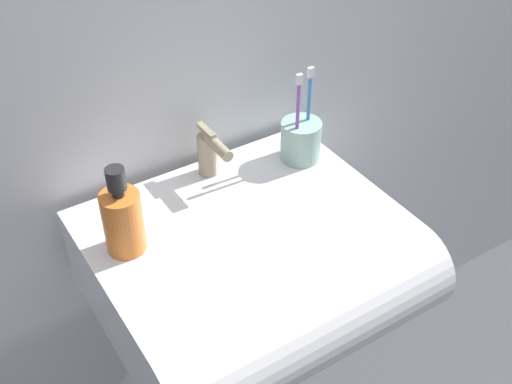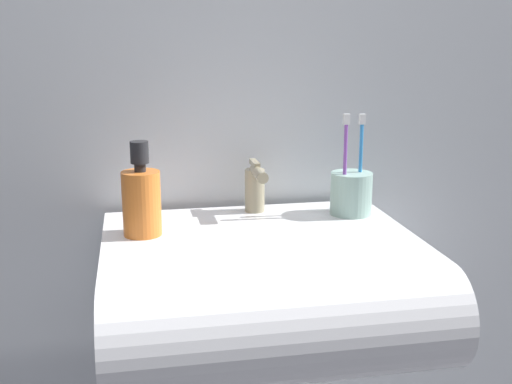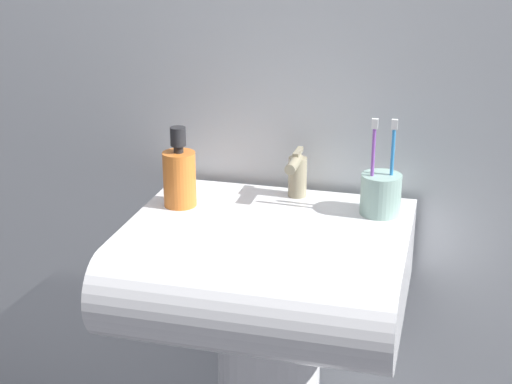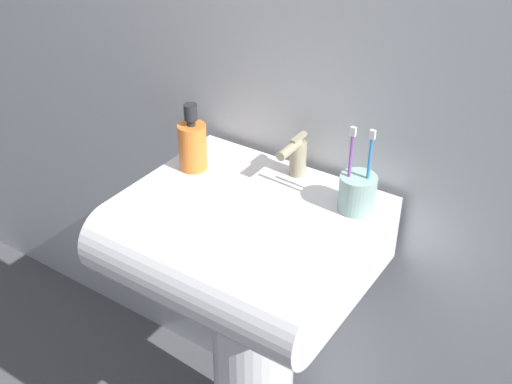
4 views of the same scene
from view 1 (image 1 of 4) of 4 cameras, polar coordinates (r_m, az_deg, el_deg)
sink_basin at (r=1.18m, az=0.16°, el=-7.13°), size 0.55×0.48×0.17m
faucet at (r=1.24m, az=-4.14°, el=3.57°), size 0.04×0.11×0.10m
toothbrush_cup at (r=1.29m, az=4.01°, el=4.68°), size 0.08×0.08×0.20m
soap_bottle at (r=1.09m, az=-11.77°, el=-2.38°), size 0.07×0.07×0.17m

